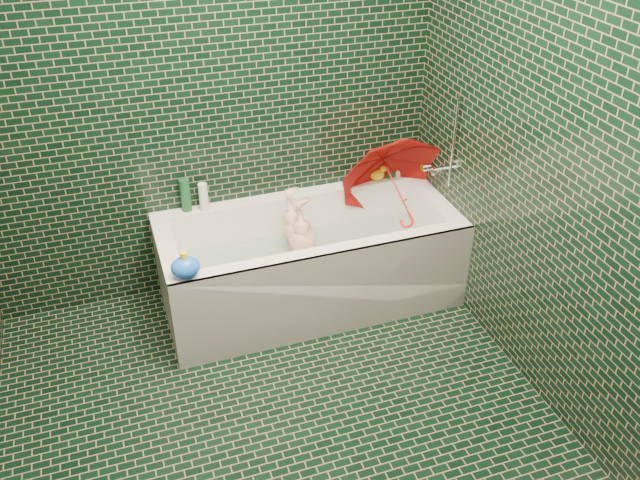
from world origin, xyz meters
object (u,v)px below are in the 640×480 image
object	(u,v)px
bath_toy	(185,267)
bathtub	(310,270)
umbrella	(397,189)
child	(304,252)
rubber_duck	(378,174)

from	to	relation	value
bath_toy	bathtub	bearing A→B (deg)	7.08
bathtub	umbrella	xyz separation A→B (m)	(0.58, 0.09, 0.40)
child	bath_toy	xyz separation A→B (m)	(-0.73, -0.36, 0.30)
bathtub	child	world-z (taller)	bathtub
child	rubber_duck	distance (m)	0.71
rubber_duck	umbrella	bearing A→B (deg)	-80.31
bath_toy	umbrella	bearing A→B (deg)	1.35
rubber_duck	child	bearing A→B (deg)	-148.04
rubber_duck	bath_toy	xyz separation A→B (m)	(-1.31, -0.64, 0.02)
rubber_duck	bath_toy	size ratio (longest dim) A/B	0.72
umbrella	bath_toy	distance (m)	1.38
umbrella	rubber_duck	distance (m)	0.25
umbrella	rubber_duck	bearing A→B (deg)	98.50
bath_toy	rubber_duck	bearing A→B (deg)	10.84
bathtub	rubber_duck	world-z (taller)	rubber_duck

